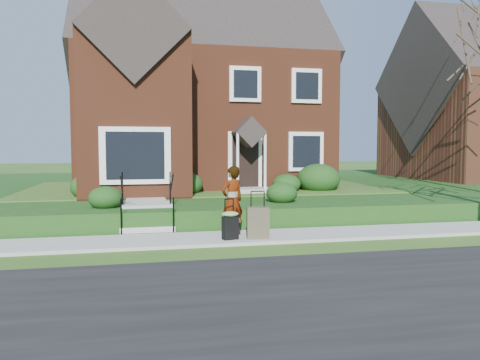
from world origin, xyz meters
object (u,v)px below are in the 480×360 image
object	(u,v)px
front_steps	(147,212)
suitcase_olive	(258,223)
woman	(232,201)
suitcase_black	(230,224)

from	to	relation	value
front_steps	suitcase_olive	xyz separation A→B (m)	(2.56, -2.25, -0.01)
front_steps	woman	size ratio (longest dim) A/B	1.17
front_steps	suitcase_olive	size ratio (longest dim) A/B	1.77
suitcase_black	suitcase_olive	distance (m)	0.67
front_steps	suitcase_black	xyz separation A→B (m)	(1.90, -2.21, -0.02)
front_steps	woman	bearing A→B (deg)	-38.63
suitcase_black	front_steps	bearing A→B (deg)	116.00
suitcase_black	suitcase_olive	bearing A→B (deg)	-18.30
woman	suitcase_olive	distance (m)	0.92
front_steps	suitcase_olive	bearing A→B (deg)	-41.35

